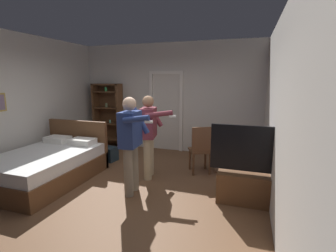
{
  "coord_description": "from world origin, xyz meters",
  "views": [
    {
      "loc": [
        2.06,
        -3.65,
        1.91
      ],
      "look_at": [
        0.72,
        0.4,
        1.1
      ],
      "focal_mm": 26.25,
      "sensor_mm": 36.0,
      "label": 1
    }
  ],
  "objects": [
    {
      "name": "bookshelf",
      "position": [
        -1.75,
        2.43,
        0.97
      ],
      "size": [
        0.83,
        0.32,
        1.8
      ],
      "color": "brown",
      "rests_on": "ground_plane"
    },
    {
      "name": "person_striped_shirt",
      "position": [
        0.26,
        0.63,
        0.94
      ],
      "size": [
        0.77,
        0.64,
        1.61
      ],
      "color": "tan",
      "rests_on": "ground_plane"
    },
    {
      "name": "wall_left",
      "position": [
        -2.49,
        -0.0,
        1.43
      ],
      "size": [
        0.15,
        5.44,
        2.85
      ],
      "color": "beige",
      "rests_on": "ground_plane"
    },
    {
      "name": "laptop",
      "position": [
        1.62,
        1.34,
        0.75
      ],
      "size": [
        0.33,
        0.33,
        0.15
      ],
      "color": "black",
      "rests_on": "side_table"
    },
    {
      "name": "wall_right",
      "position": [
        2.5,
        0.0,
        1.43
      ],
      "size": [
        0.12,
        5.44,
        2.85
      ],
      "primitive_type": "cube",
      "color": "beige",
      "rests_on": "ground_plane"
    },
    {
      "name": "doorway_frame",
      "position": [
        -0.06,
        2.58,
        1.22
      ],
      "size": [
        0.93,
        0.08,
        2.13
      ],
      "color": "white",
      "rests_on": "ground_plane"
    },
    {
      "name": "ground_plane",
      "position": [
        0.0,
        0.0,
        0.0
      ],
      "size": [
        5.73,
        5.73,
        0.0
      ],
      "primitive_type": "plane",
      "color": "brown"
    },
    {
      "name": "wall_back",
      "position": [
        0.0,
        2.66,
        1.43
      ],
      "size": [
        5.11,
        0.12,
        2.85
      ],
      "primitive_type": "cube",
      "color": "beige",
      "rests_on": "ground_plane"
    },
    {
      "name": "wooden_chair",
      "position": [
        1.18,
        1.13,
        0.54
      ],
      "size": [
        0.56,
        0.56,
        0.99
      ],
      "color": "brown",
      "rests_on": "ground_plane"
    },
    {
      "name": "bottle_on_table",
      "position": [
        1.79,
        1.3,
        0.8
      ],
      "size": [
        0.06,
        0.06,
        0.24
      ],
      "color": "#3A5118",
      "rests_on": "side_table"
    },
    {
      "name": "side_table",
      "position": [
        1.65,
        1.38,
        0.48
      ],
      "size": [
        0.69,
        0.69,
        0.7
      ],
      "color": "brown",
      "rests_on": "ground_plane"
    },
    {
      "name": "bed",
      "position": [
        -1.54,
        -0.12,
        0.3
      ],
      "size": [
        1.47,
        2.06,
        1.02
      ],
      "color": "brown",
      "rests_on": "ground_plane"
    },
    {
      "name": "suitcase_dark",
      "position": [
        -1.18,
        1.27,
        0.16
      ],
      "size": [
        0.66,
        0.4,
        0.33
      ],
      "primitive_type": "cube",
      "rotation": [
        0.0,
        0.0,
        -0.15
      ],
      "color": "#1E2D38",
      "rests_on": "ground_plane"
    },
    {
      "name": "person_blue_shirt",
      "position": [
        0.24,
        -0.11,
        0.95
      ],
      "size": [
        0.64,
        0.59,
        1.64
      ],
      "color": "gray",
      "rests_on": "ground_plane"
    },
    {
      "name": "tv_flatscreen",
      "position": [
        2.14,
        0.15,
        0.37
      ],
      "size": [
        1.22,
        0.4,
        1.24
      ],
      "color": "brown",
      "rests_on": "ground_plane"
    }
  ]
}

